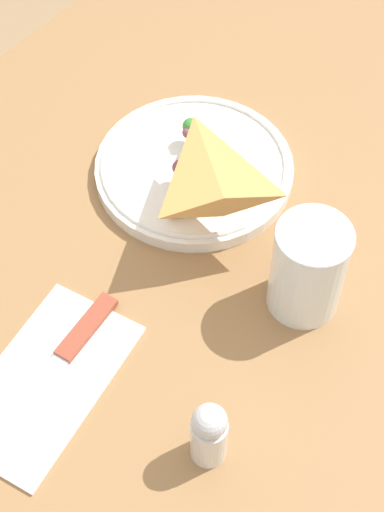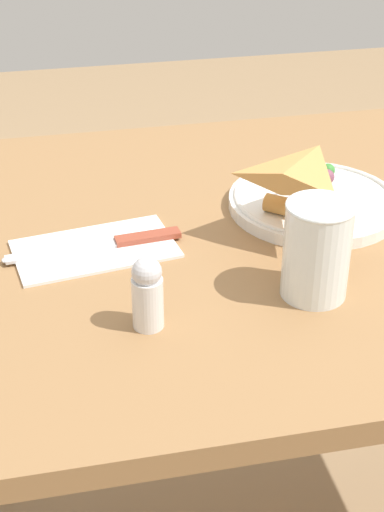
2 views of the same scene
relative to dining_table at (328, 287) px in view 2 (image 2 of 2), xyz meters
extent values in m
cube|color=olive|center=(0.00, 0.00, 0.09)|extent=(1.14, 0.74, 0.03)
cylinder|color=white|center=(0.02, -0.04, 0.12)|extent=(0.23, 0.23, 0.02)
torus|color=white|center=(0.02, -0.04, 0.13)|extent=(0.22, 0.22, 0.01)
pyramid|color=tan|center=(0.02, -0.04, 0.13)|extent=(0.16, 0.16, 0.02)
cylinder|color=#C68942|center=(0.06, 0.01, 0.14)|extent=(0.08, 0.08, 0.02)
sphere|color=#7A4256|center=(0.00, -0.04, 0.15)|extent=(0.02, 0.02, 0.02)
sphere|color=#7A4256|center=(0.00, -0.06, 0.15)|extent=(0.01, 0.01, 0.01)
sphere|color=#388433|center=(0.02, -0.02, 0.15)|extent=(0.02, 0.02, 0.02)
sphere|color=#7A4256|center=(0.05, -0.03, 0.15)|extent=(0.02, 0.02, 0.02)
sphere|color=#388433|center=(-0.01, -0.06, 0.15)|extent=(0.02, 0.02, 0.02)
cylinder|color=white|center=(0.09, 0.16, 0.16)|extent=(0.07, 0.07, 0.11)
cylinder|color=white|center=(0.09, 0.16, 0.14)|extent=(0.07, 0.07, 0.06)
torus|color=white|center=(0.09, 0.16, 0.22)|extent=(0.08, 0.08, 0.00)
cube|color=white|center=(0.32, 0.01, 0.11)|extent=(0.21, 0.14, 0.00)
cube|color=#99422D|center=(0.25, 0.01, 0.12)|extent=(0.08, 0.03, 0.01)
cube|color=silver|center=(0.36, 0.02, 0.11)|extent=(0.14, 0.03, 0.00)
ellipsoid|color=silver|center=(0.42, 0.02, 0.11)|extent=(0.02, 0.02, 0.00)
cylinder|color=silver|center=(0.28, 0.18, 0.14)|extent=(0.03, 0.03, 0.06)
sphere|color=silver|center=(0.28, 0.18, 0.18)|extent=(0.03, 0.03, 0.03)
camera|label=1|loc=(0.51, 0.34, 0.80)|focal=55.00mm
camera|label=2|loc=(0.37, 0.85, 0.61)|focal=55.00mm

